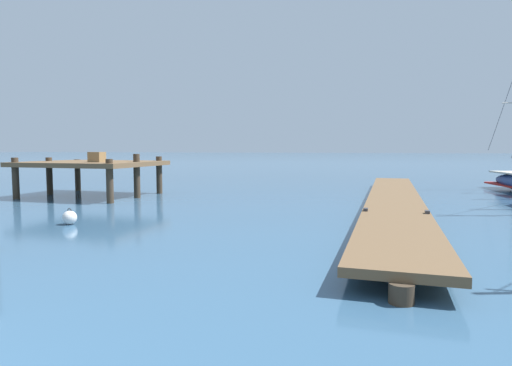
% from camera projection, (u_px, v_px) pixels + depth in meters
% --- Properties ---
extents(floating_dock, '(1.95, 20.23, 0.53)m').
position_uv_depth(floating_dock, '(394.00, 199.00, 15.53)').
color(floating_dock, brown).
rests_on(floating_dock, ground).
extents(pier_platform, '(5.61, 4.61, 2.03)m').
position_uv_depth(pier_platform, '(92.00, 165.00, 19.60)').
color(pier_platform, brown).
rests_on(pier_platform, ground).
extents(mooring_buoy, '(0.40, 0.40, 0.47)m').
position_uv_depth(mooring_buoy, '(70.00, 218.00, 12.39)').
color(mooring_buoy, silver).
rests_on(mooring_buoy, ground).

